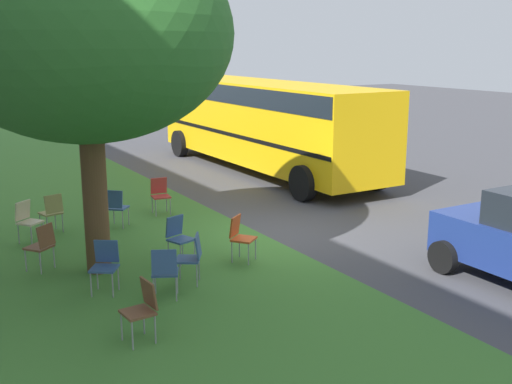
# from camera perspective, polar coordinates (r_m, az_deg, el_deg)

# --- Properties ---
(ground) EXTENTS (80.00, 80.00, 0.00)m
(ground) POSITION_cam_1_polar(r_m,az_deg,el_deg) (13.74, 1.69, -3.91)
(ground) COLOR #424247
(grass_verge) EXTENTS (48.00, 6.00, 0.01)m
(grass_verge) POSITION_cam_1_polar(r_m,az_deg,el_deg) (12.42, -10.97, -6.03)
(grass_verge) COLOR #3D752D
(grass_verge) RESTS_ON ground
(street_tree) EXTENTS (5.02, 5.02, 6.08)m
(street_tree) POSITION_cam_1_polar(r_m,az_deg,el_deg) (11.28, -15.18, 13.63)
(street_tree) COLOR brown
(street_tree) RESTS_ON ground
(chair_0) EXTENTS (0.56, 0.55, 0.88)m
(chair_0) POSITION_cam_1_polar(r_m,az_deg,el_deg) (10.30, -8.26, -6.95)
(chair_0) COLOR #335184
(chair_0) RESTS_ON ground
(chair_1) EXTENTS (0.58, 0.58, 0.88)m
(chair_1) POSITION_cam_1_polar(r_m,az_deg,el_deg) (13.94, -20.00, -2.25)
(chair_1) COLOR beige
(chair_1) RESTS_ON ground
(chair_2) EXTENTS (0.57, 0.57, 0.88)m
(chair_2) POSITION_cam_1_polar(r_m,az_deg,el_deg) (10.92, -5.81, -5.69)
(chair_2) COLOR #335184
(chair_2) RESTS_ON ground
(chair_3) EXTENTS (0.53, 0.52, 0.88)m
(chair_3) POSITION_cam_1_polar(r_m,az_deg,el_deg) (12.06, -7.03, -3.89)
(chair_3) COLOR #335184
(chair_3) RESTS_ON ground
(chair_4) EXTENTS (0.51, 0.50, 0.88)m
(chair_4) POSITION_cam_1_polar(r_m,az_deg,el_deg) (14.45, -17.99, -1.58)
(chair_4) COLOR olive
(chair_4) RESTS_ON ground
(chair_5) EXTENTS (0.47, 0.47, 0.88)m
(chair_5) POSITION_cam_1_polar(r_m,az_deg,el_deg) (15.52, -8.68, -0.08)
(chair_5) COLOR #B7332D
(chair_5) RESTS_ON ground
(chair_6) EXTENTS (0.45, 0.45, 0.88)m
(chair_6) POSITION_cam_1_polar(r_m,az_deg,el_deg) (8.98, -10.26, -10.12)
(chair_6) COLOR brown
(chair_6) RESTS_ON ground
(chair_7) EXTENTS (0.58, 0.58, 0.88)m
(chair_7) POSITION_cam_1_polar(r_m,az_deg,el_deg) (10.80, -13.49, -6.22)
(chair_7) COLOR #335184
(chair_7) RESTS_ON ground
(chair_8) EXTENTS (0.58, 0.58, 0.88)m
(chair_8) POSITION_cam_1_polar(r_m,az_deg,el_deg) (12.00, -1.44, -3.88)
(chair_8) COLOR #C64C1E
(chair_8) RESTS_ON ground
(chair_9) EXTENTS (0.58, 0.58, 0.88)m
(chair_9) POSITION_cam_1_polar(r_m,az_deg,el_deg) (12.12, -18.82, -4.43)
(chair_9) COLOR brown
(chair_9) RESTS_ON ground
(chair_10) EXTENTS (0.59, 0.59, 0.88)m
(chair_10) POSITION_cam_1_polar(r_m,az_deg,el_deg) (14.52, -12.54, -1.17)
(chair_10) COLOR #335184
(chair_10) RESTS_ON ground
(school_bus) EXTENTS (10.40, 2.80, 2.88)m
(school_bus) POSITION_cam_1_polar(r_m,az_deg,el_deg) (20.43, 0.82, 6.77)
(school_bus) COLOR yellow
(school_bus) RESTS_ON ground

